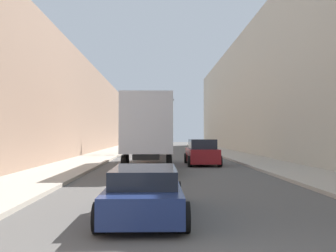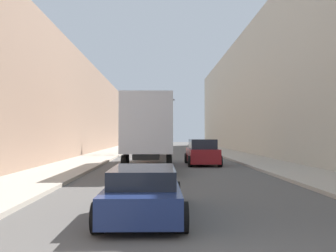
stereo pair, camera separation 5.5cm
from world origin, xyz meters
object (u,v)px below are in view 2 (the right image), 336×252
at_px(semi_truck, 149,130).
at_px(sedan_car, 144,192).
at_px(suv_car, 202,153).
at_px(traffic_signal_gantry, 138,114).

distance_m(semi_truck, sedan_car, 14.27).
xyz_separation_m(semi_truck, sedan_car, (0.26, -14.17, -1.70)).
bearing_deg(suv_car, sedan_car, -101.68).
bearing_deg(semi_truck, suv_car, 21.73).
distance_m(sedan_car, traffic_signal_gantry, 28.73).
height_order(semi_truck, sedan_car, semi_truck).
bearing_deg(sedan_car, traffic_signal_gantry, 93.67).
bearing_deg(semi_truck, sedan_car, -88.94).
bearing_deg(traffic_signal_gantry, semi_truck, -83.76).
bearing_deg(traffic_signal_gantry, sedan_car, -86.33).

